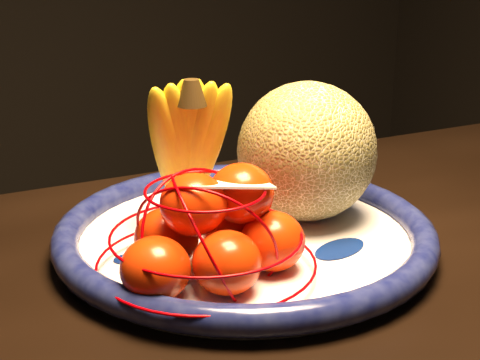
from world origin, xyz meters
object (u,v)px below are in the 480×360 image
dining_table (449,350)px  fruit_bowl (245,235)px  cantaloupe (307,151)px  banana_bunch (187,143)px  mandarin_bag (212,235)px

dining_table → fruit_bowl: size_ratio=3.76×
fruit_bowl → cantaloupe: size_ratio=2.62×
dining_table → banana_bunch: bearing=130.7°
cantaloupe → banana_bunch: bearing=157.0°
fruit_bowl → mandarin_bag: size_ratio=1.76×
dining_table → mandarin_bag: 0.26m
fruit_bowl → cantaloupe: cantaloupe is taller
cantaloupe → banana_bunch: 0.12m
mandarin_bag → dining_table: bearing=-24.1°
dining_table → fruit_bowl: bearing=134.4°
fruit_bowl → banana_bunch: bearing=117.6°
cantaloupe → mandarin_bag: cantaloupe is taller
fruit_bowl → cantaloupe: (0.08, 0.01, 0.07)m
dining_table → cantaloupe: 0.24m
fruit_bowl → mandarin_bag: bearing=-137.8°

